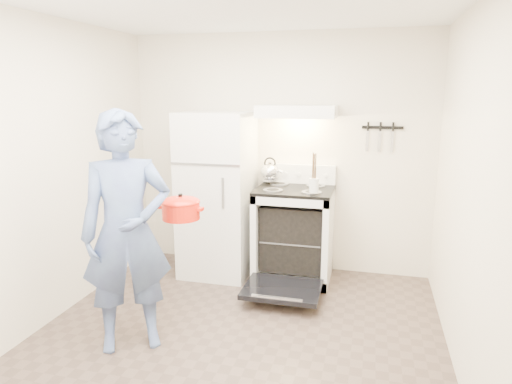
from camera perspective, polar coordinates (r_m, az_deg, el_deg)
floor at (r=3.64m, az=-3.32°, el=-19.06°), size 3.60×3.60×0.00m
back_wall at (r=4.89m, az=2.90°, el=4.80°), size 3.20×0.02×2.50m
refrigerator at (r=4.78m, az=-4.82°, el=-0.28°), size 0.70×0.70×1.70m
stove_body at (r=4.71m, az=4.76°, el=-5.39°), size 0.76×0.65×0.92m
cooktop at (r=4.59m, az=4.86°, el=0.26°), size 0.76×0.65×0.03m
backsplash at (r=4.84m, az=5.45°, el=2.29°), size 0.76×0.07×0.20m
oven_door at (r=4.29m, az=3.30°, el=-12.05°), size 0.70×0.54×0.04m
oven_rack at (r=4.72m, az=4.75°, el=-5.62°), size 0.60×0.52×0.01m
range_hood at (r=4.56m, az=5.20°, el=10.02°), size 0.76×0.50×0.12m
knife_strip at (r=4.75m, az=15.54°, el=7.78°), size 0.40×0.02×0.03m
pizza_stone at (r=4.73m, az=5.25°, el=-5.39°), size 0.31×0.31×0.02m
tea_kettle at (r=4.78m, az=1.75°, el=2.68°), size 0.23×0.19×0.28m
utensil_jar at (r=4.28m, az=7.24°, el=0.83°), size 0.09×0.09×0.13m
person at (r=3.47m, az=-15.85°, el=-4.91°), size 0.78×0.71×1.79m
dutch_oven at (r=3.65m, az=-9.37°, el=-2.27°), size 0.37×0.30×0.24m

